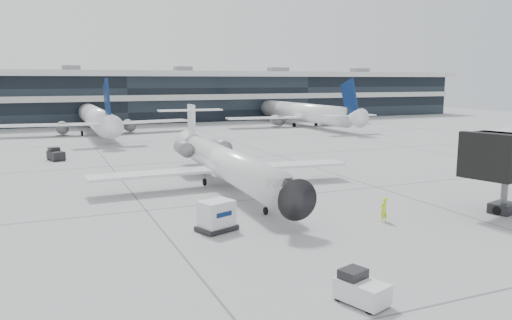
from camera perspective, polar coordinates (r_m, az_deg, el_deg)
name	(u,v)px	position (r m, az deg, el deg)	size (l,w,h in m)	color
ground	(273,198)	(39.71, 1.90, -4.32)	(220.00, 220.00, 0.00)	#949497
terminal	(120,99)	(118.18, -15.29, 6.77)	(170.00, 22.00, 10.00)	black
bg_jet_center	(97,134)	(90.83, -17.77, 2.87)	(32.00, 40.00, 9.60)	white
bg_jet_right	(300,126)	(102.57, 5.10, 3.94)	(32.00, 40.00, 9.60)	white
regional_jet	(223,161)	(43.46, -3.76, -0.12)	(23.02, 28.70, 6.63)	white
ramp_worker	(384,210)	(34.00, 14.40, -5.51)	(0.59, 0.39, 1.63)	#CFFF1A
baggage_tug	(361,289)	(21.94, 11.86, -14.23)	(1.88, 2.43, 1.36)	silver
cargo_uld	(216,216)	(31.07, -4.54, -6.40)	(2.71, 2.36, 1.86)	black
traffic_cone	(205,165)	(53.38, -5.88, -0.58)	(0.43, 0.43, 0.58)	#FF450D
far_tug	(56,155)	(62.46, -21.92, 0.58)	(2.06, 2.63, 1.47)	black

